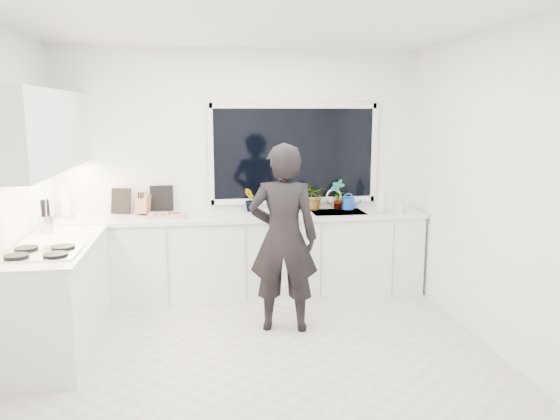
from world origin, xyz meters
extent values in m
cube|color=beige|center=(0.00, 0.00, -0.01)|extent=(4.00, 3.50, 0.02)
cube|color=white|center=(0.00, 1.76, 1.35)|extent=(4.00, 0.02, 2.70)
cube|color=white|center=(2.01, 0.00, 1.35)|extent=(0.02, 3.50, 2.70)
cube|color=white|center=(0.00, 0.00, 2.71)|extent=(4.00, 3.50, 0.02)
cube|color=black|center=(0.60, 1.73, 1.55)|extent=(1.80, 0.02, 1.00)
cube|color=white|center=(0.00, 1.45, 0.44)|extent=(3.92, 0.58, 0.88)
cube|color=white|center=(-1.67, 0.35, 0.44)|extent=(0.58, 1.60, 0.88)
cube|color=silver|center=(0.00, 1.44, 0.90)|extent=(3.94, 0.62, 0.04)
cube|color=silver|center=(-1.67, 0.35, 0.90)|extent=(0.62, 1.60, 0.04)
cube|color=white|center=(-1.79, 0.70, 1.85)|extent=(0.34, 2.10, 0.70)
cube|color=silver|center=(1.05, 1.45, 0.87)|extent=(0.58, 0.42, 0.14)
cylinder|color=silver|center=(1.05, 1.65, 1.03)|extent=(0.03, 0.03, 0.22)
cube|color=black|center=(-1.69, 0.00, 0.94)|extent=(0.56, 0.48, 0.03)
imported|color=black|center=(0.29, 0.48, 0.87)|extent=(0.70, 0.53, 1.74)
cube|color=silver|center=(-0.80, 1.42, 0.94)|extent=(0.43, 0.33, 0.03)
cube|color=#AC1725|center=(-0.80, 1.42, 0.95)|extent=(0.40, 0.29, 0.01)
cylinder|color=#1347B4|center=(1.21, 1.61, 0.98)|extent=(0.18, 0.18, 0.13)
cylinder|color=white|center=(-1.85, 1.55, 1.05)|extent=(0.14, 0.14, 0.26)
cube|color=brown|center=(-1.07, 1.59, 1.03)|extent=(0.16, 0.14, 0.22)
cylinder|color=silver|center=(-1.85, 0.80, 1.00)|extent=(0.17, 0.17, 0.16)
cube|color=black|center=(-1.31, 1.69, 1.06)|extent=(0.21, 0.10, 0.28)
cube|color=black|center=(-0.87, 1.69, 1.07)|extent=(0.25, 0.03, 0.30)
imported|color=#26662D|center=(0.09, 1.61, 1.05)|extent=(0.12, 0.15, 0.26)
imported|color=#26662D|center=(0.45, 1.61, 1.09)|extent=(0.27, 0.27, 0.34)
imported|color=#26662D|center=(0.81, 1.61, 1.07)|extent=(0.24, 0.28, 0.31)
imported|color=#26662D|center=(1.09, 1.61, 1.09)|extent=(0.20, 0.22, 0.34)
imported|color=#D8BF66|center=(1.50, 1.30, 1.08)|extent=(0.16, 0.16, 0.31)
imported|color=#D8BF66|center=(1.71, 1.30, 1.01)|extent=(0.12, 0.12, 0.19)
camera|label=1|loc=(-0.44, -4.33, 2.01)|focal=35.00mm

